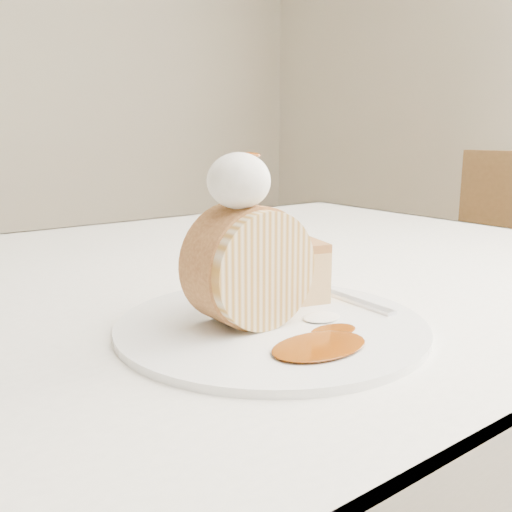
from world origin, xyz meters
TOP-DOWN VIEW (x-y plane):
  - table at (0.00, 0.20)m, footprint 1.40×0.90m
  - plate at (-0.00, -0.02)m, footprint 0.35×0.35m
  - roulade_slice at (-0.02, -0.01)m, footprint 0.11×0.06m
  - cake_chunk at (0.06, 0.02)m, footprint 0.08×0.07m
  - whipped_cream at (-0.03, -0.02)m, footprint 0.05×0.05m
  - caramel_drizzle at (-0.02, -0.01)m, footprint 0.03×0.02m
  - caramel_pool at (-0.01, -0.10)m, footprint 0.10×0.08m
  - fork at (0.10, -0.02)m, footprint 0.03×0.17m

SIDE VIEW (x-z plane):
  - table at x=0.00m, z-range 0.29..1.04m
  - plate at x=0.00m, z-range 0.75..0.76m
  - fork at x=0.10m, z-range 0.76..0.76m
  - caramel_pool at x=-0.01m, z-range 0.76..0.76m
  - cake_chunk at x=0.06m, z-range 0.76..0.81m
  - roulade_slice at x=-0.02m, z-range 0.76..0.86m
  - whipped_cream at x=-0.03m, z-range 0.86..0.91m
  - caramel_drizzle at x=-0.02m, z-range 0.91..0.92m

